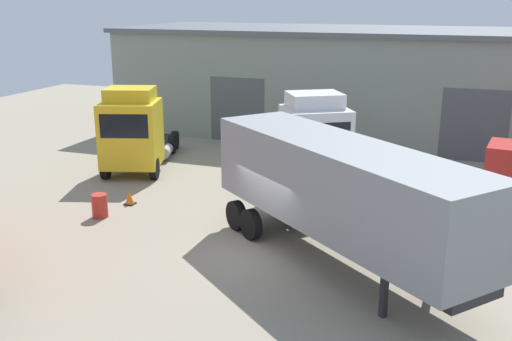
{
  "coord_description": "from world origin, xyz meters",
  "views": [
    {
      "loc": [
        5.91,
        -16.61,
        7.88
      ],
      "look_at": [
        -1.39,
        3.65,
        1.6
      ],
      "focal_mm": 42.0,
      "sensor_mm": 36.0,
      "label": 1
    }
  ],
  "objects": [
    {
      "name": "ground_plane",
      "position": [
        0.0,
        0.0,
        0.0
      ],
      "size": [
        60.0,
        60.0,
        0.0
      ],
      "primitive_type": "plane",
      "color": "gray"
    },
    {
      "name": "warehouse_building",
      "position": [
        0.0,
        18.61,
        3.06
      ],
      "size": [
        28.83,
        9.72,
        6.11
      ],
      "color": "gray",
      "rests_on": "ground_plane"
    },
    {
      "name": "tractor_unit_white",
      "position": [
        -0.12,
        6.93,
        1.96
      ],
      "size": [
        5.55,
        6.93,
        4.17
      ],
      "rotation": [
        0.0,
        0.0,
        -1.03
      ],
      "color": "silver",
      "rests_on": "ground_plane"
    },
    {
      "name": "container_trailer_green",
      "position": [
        2.56,
        -0.19,
        2.48
      ],
      "size": [
        9.44,
        8.36,
        3.86
      ],
      "rotation": [
        0.0,
        0.0,
        -0.69
      ],
      "color": "gray",
      "rests_on": "ground_plane"
    },
    {
      "name": "tractor_unit_yellow",
      "position": [
        -8.45,
        6.74,
        1.87
      ],
      "size": [
        4.39,
        7.05,
        3.99
      ],
      "rotation": [
        0.0,
        0.0,
        -1.26
      ],
      "color": "yellow",
      "rests_on": "ground_plane"
    },
    {
      "name": "oil_drum",
      "position": [
        -6.6,
        1.05,
        0.44
      ],
      "size": [
        0.58,
        0.58,
        0.88
      ],
      "color": "#B22D23",
      "rests_on": "ground_plane"
    },
    {
      "name": "traffic_cone",
      "position": [
        -6.32,
        2.65,
        0.25
      ],
      "size": [
        0.4,
        0.4,
        0.55
      ],
      "color": "black",
      "rests_on": "ground_plane"
    }
  ]
}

